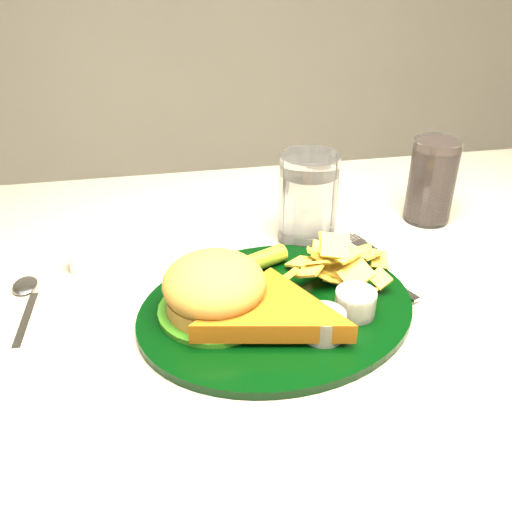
{
  "coord_description": "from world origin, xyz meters",
  "views": [
    {
      "loc": [
        -0.11,
        -0.56,
        1.15
      ],
      "look_at": [
        -0.0,
        0.01,
        0.8
      ],
      "focal_mm": 40.0,
      "sensor_mm": 36.0,
      "label": 1
    }
  ],
  "objects_px": {
    "dinner_plate": "(277,287)",
    "water_glass": "(308,199)",
    "cola_glass": "(432,181)",
    "fork_napkin": "(379,274)",
    "table": "(257,491)"
  },
  "relations": [
    {
      "from": "fork_napkin",
      "to": "cola_glass",
      "type": "bearing_deg",
      "value": 24.48
    },
    {
      "from": "water_glass",
      "to": "table",
      "type": "bearing_deg",
      "value": -128.09
    },
    {
      "from": "water_glass",
      "to": "dinner_plate",
      "type": "bearing_deg",
      "value": -115.88
    },
    {
      "from": "dinner_plate",
      "to": "water_glass",
      "type": "bearing_deg",
      "value": 49.84
    },
    {
      "from": "dinner_plate",
      "to": "cola_glass",
      "type": "distance_m",
      "value": 0.33
    },
    {
      "from": "cola_glass",
      "to": "table",
      "type": "bearing_deg",
      "value": -152.88
    },
    {
      "from": "dinner_plate",
      "to": "cola_glass",
      "type": "xyz_separation_m",
      "value": [
        0.27,
        0.19,
        0.03
      ]
    },
    {
      "from": "dinner_plate",
      "to": "fork_napkin",
      "type": "height_order",
      "value": "dinner_plate"
    },
    {
      "from": "table",
      "to": "dinner_plate",
      "type": "bearing_deg",
      "value": -70.98
    },
    {
      "from": "water_glass",
      "to": "cola_glass",
      "type": "height_order",
      "value": "water_glass"
    },
    {
      "from": "water_glass",
      "to": "fork_napkin",
      "type": "xyz_separation_m",
      "value": [
        0.07,
        -0.11,
        -0.06
      ]
    },
    {
      "from": "table",
      "to": "cola_glass",
      "type": "distance_m",
      "value": 0.54
    },
    {
      "from": "water_glass",
      "to": "fork_napkin",
      "type": "distance_m",
      "value": 0.14
    },
    {
      "from": "fork_napkin",
      "to": "water_glass",
      "type": "bearing_deg",
      "value": 97.2
    },
    {
      "from": "table",
      "to": "cola_glass",
      "type": "relative_size",
      "value": 9.59
    }
  ]
}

